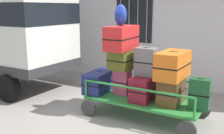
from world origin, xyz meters
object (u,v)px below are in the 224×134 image
Objects in this scene: suitcase_midleft_middle at (121,60)px; suitcase_center_bottom at (146,87)px; suitcase_left_bottom at (100,81)px; suitcase_midright_middle at (173,65)px; suitcase_right_bottom at (200,94)px; backpack at (120,15)px; luggage_cart at (145,101)px; suitcase_midleft_bottom at (122,82)px; van at (2,29)px; suitcase_midright_bottom at (171,91)px; suitcase_midleft_top at (122,38)px; suitcase_center_middle at (146,62)px.

suitcase_midleft_middle is 0.79m from suitcase_center_bottom.
suitcase_left_bottom is 1.79m from suitcase_midright_middle.
suitcase_center_bottom is 1.03× the size of suitcase_midright_middle.
backpack is (-1.73, 0.01, 1.45)m from suitcase_right_bottom.
suitcase_midleft_bottom is at bearing 177.42° from luggage_cart.
suitcase_left_bottom is (3.54, -0.15, -1.07)m from van.
suitcase_midleft_middle is 1.13m from suitcase_midright_middle.
luggage_cart is at bearing 0.72° from suitcase_left_bottom.
suitcase_midright_bottom is 1.13× the size of suitcase_right_bottom.
backpack is at bearing -177.18° from luggage_cart.
suitcase_right_bottom reaches higher than suitcase_midleft_bottom.
suitcase_midright_bottom is at bearing -90.00° from suitcase_midright_middle.
suitcase_midright_bottom is at bearing 175.14° from suitcase_right_bottom.
backpack is at bearing -153.14° from suitcase_midleft_top.
suitcase_midleft_bottom is at bearing -179.63° from suitcase_midright_middle.
suitcase_center_bottom is at bearing 6.79° from suitcase_midleft_middle.
van is at bearing 178.68° from suitcase_center_middle.
backpack is at bearing -173.70° from suitcase_center_bottom.
suitcase_midleft_top is 1.41× the size of suitcase_midright_bottom.
suitcase_midright_bottom is at bearing -1.18° from suitcase_center_middle.
suitcase_center_middle is (0.57, 0.04, -0.47)m from suitcase_midleft_top.
suitcase_midright_bottom is (0.57, 0.01, 0.32)m from luggage_cart.
backpack is at bearing -1.58° from suitcase_left_bottom.
luggage_cart is at bearing -1.62° from van.
suitcase_center_bottom is 2.15× the size of backpack.
suitcase_right_bottom is (1.70, -0.02, -0.97)m from suitcase_midleft_top.
suitcase_center_middle is 1.12m from backpack.
suitcase_midright_bottom is 1.56× the size of backpack.
van is 7.14× the size of suitcase_center_middle.
suitcase_midright_middle is (1.13, 0.05, -0.48)m from suitcase_midleft_top.
suitcase_right_bottom is (1.70, -0.00, -0.50)m from suitcase_midleft_middle.
suitcase_midleft_middle reaches higher than luggage_cart.
suitcase_left_bottom is at bearing -178.05° from suitcase_center_middle.
suitcase_center_bottom is at bearing -1.17° from van.
suitcase_midleft_top is (-0.57, -0.02, 1.33)m from luggage_cart.
suitcase_midleft_middle is (-0.57, -0.03, 0.86)m from luggage_cart.
suitcase_left_bottom is at bearing 179.46° from suitcase_right_bottom.
suitcase_right_bottom is (1.70, -0.06, 0.01)m from suitcase_midleft_bottom.
suitcase_midleft_top is at bearing -178.40° from luggage_cart.
suitcase_left_bottom is 1.43× the size of suitcase_midright_bottom.
suitcase_midleft_bottom is 1.11× the size of suitcase_midleft_middle.
suitcase_midright_middle is at bearing 2.46° from suitcase_midleft_top.
van is at bearing 177.73° from suitcase_midleft_middle.
suitcase_midleft_top is 1.06× the size of suitcase_midright_middle.
suitcase_midright_middle is at bearing 90.00° from suitcase_midright_bottom.
suitcase_left_bottom is at bearing -175.97° from suitcase_midleft_bottom.
suitcase_center_middle is at bearing 176.98° from suitcase_right_bottom.
suitcase_midleft_middle reaches higher than suitcase_midleft_bottom.
suitcase_midleft_middle reaches higher than suitcase_right_bottom.
suitcase_midleft_middle is at bearing -4.14° from backpack.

